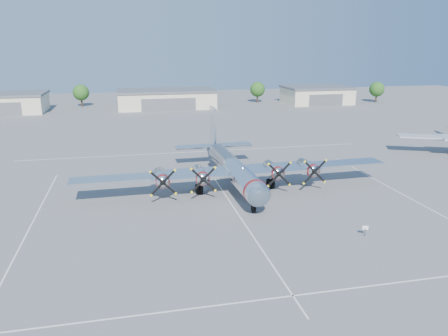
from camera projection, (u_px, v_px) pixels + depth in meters
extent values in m
plane|color=#5F5F62|center=(228.00, 199.00, 53.58)|extent=(260.00, 260.00, 0.00)
cube|color=silver|center=(28.00, 231.00, 44.33)|extent=(0.15, 40.00, 0.01)
cube|color=silver|center=(238.00, 214.00, 48.88)|extent=(0.15, 40.00, 0.01)
cube|color=silver|center=(412.00, 199.00, 53.43)|extent=(0.15, 40.00, 0.01)
cube|color=silver|center=(293.00, 296.00, 32.91)|extent=(60.00, 0.15, 0.01)
cube|color=silver|center=(196.00, 152.00, 77.06)|extent=(60.00, 0.15, 0.01)
cube|color=beige|center=(3.00, 104.00, 120.66)|extent=(22.00, 14.00, 4.80)
cube|color=slate|center=(2.00, 94.00, 119.92)|extent=(22.60, 14.60, 0.60)
cube|color=beige|center=(167.00, 100.00, 129.96)|extent=(28.00, 14.00, 4.80)
cube|color=slate|center=(166.00, 91.00, 129.22)|extent=(28.60, 14.60, 0.60)
cube|color=slate|center=(169.00, 105.00, 123.50)|extent=(15.40, 0.20, 3.60)
cube|color=beige|center=(317.00, 96.00, 139.89)|extent=(20.00, 14.00, 4.80)
cube|color=slate|center=(317.00, 87.00, 139.15)|extent=(20.60, 14.60, 0.60)
cube|color=slate|center=(326.00, 100.00, 133.43)|extent=(11.00, 0.20, 3.60)
cylinder|color=#382619|center=(82.00, 102.00, 132.58)|extent=(0.50, 0.50, 2.80)
sphere|color=#254313|center=(81.00, 93.00, 131.81)|extent=(4.80, 4.80, 4.80)
cylinder|color=#382619|center=(257.00, 98.00, 142.07)|extent=(0.50, 0.50, 2.80)
sphere|color=#254313|center=(257.00, 89.00, 141.30)|extent=(4.80, 4.80, 4.80)
cylinder|color=#382619|center=(376.00, 98.00, 142.41)|extent=(0.50, 0.50, 2.80)
sphere|color=#254313|center=(377.00, 89.00, 141.64)|extent=(4.80, 4.80, 4.80)
cylinder|color=black|center=(365.00, 232.00, 43.08)|extent=(0.06, 0.06, 0.83)
cube|color=white|center=(365.00, 228.00, 42.95)|extent=(0.56, 0.22, 0.42)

